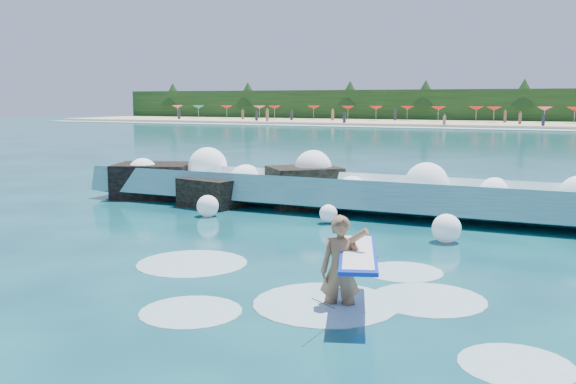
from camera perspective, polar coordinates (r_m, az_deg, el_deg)
name	(u,v)px	position (r m, az deg, el deg)	size (l,w,h in m)	color
ground	(192,251)	(14.93, -8.53, -5.21)	(200.00, 200.00, 0.00)	#083041
beach	(521,124)	(90.50, 19.98, 5.66)	(140.00, 20.00, 0.40)	tan
wet_band	(512,129)	(79.56, 19.26, 5.30)	(140.00, 5.00, 0.08)	silver
treeline	(528,106)	(100.41, 20.57, 7.15)	(140.00, 4.00, 5.00)	black
breaking_wave	(335,193)	(20.24, 4.17, -0.12)	(17.14, 2.71, 1.48)	teal
rock_cluster	(216,188)	(21.85, -6.40, 0.37)	(8.64, 3.51, 1.52)	black
surfer_with_board	(345,268)	(10.70, 5.05, -6.70)	(1.39, 3.02, 1.88)	#896040
wave_spray	(314,180)	(20.26, 2.34, 1.05)	(15.01, 4.69, 1.84)	white
surf_foam	(306,291)	(11.76, 1.59, -8.81)	(8.75, 5.56, 0.13)	silver
beach_umbrellas	(523,109)	(92.45, 20.14, 6.97)	(112.09, 6.47, 0.50)	#EB4563
beachgoers	(569,119)	(87.27, 23.74, 5.99)	(100.58, 13.15, 1.93)	#3F332D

